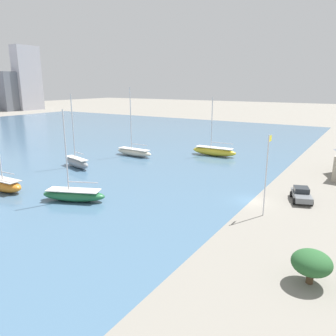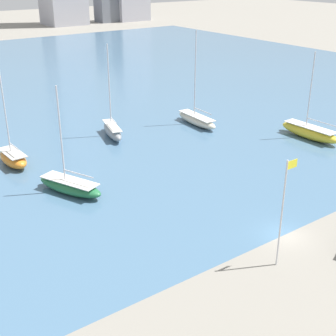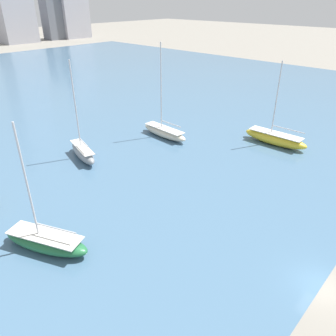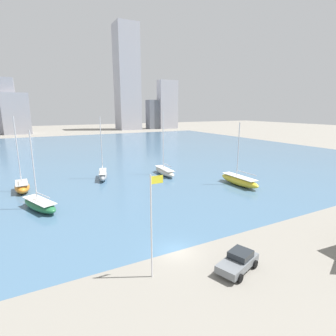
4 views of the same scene
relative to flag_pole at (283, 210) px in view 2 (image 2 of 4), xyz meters
The scene contains 8 objects.
ground_plane 7.26m from the flag_pole, 34.43° to the left, with size 500.00×500.00×0.00m, color gray.
harbor_water 73.11m from the flag_pole, 86.79° to the left, with size 180.00×140.00×0.00m.
flag_pole is the anchor object (origin of this frame).
sailboat_cream 38.53m from the flag_pole, 61.31° to the left, with size 2.70×9.41×14.61m.
sailboat_gray 36.96m from the flag_pole, 82.76° to the left, with size 3.78×8.06×13.48m.
sailboat_orange 36.36m from the flag_pole, 107.65° to the left, with size 2.76×6.46×13.86m.
sailboat_green 24.86m from the flag_pole, 110.21° to the left, with size 5.70×8.93×12.12m.
sailboat_yellow 33.91m from the flag_pole, 34.19° to the left, with size 2.65×10.05×12.53m.
Camera 2 is at (-31.16, -24.42, 23.54)m, focal length 50.00 mm.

